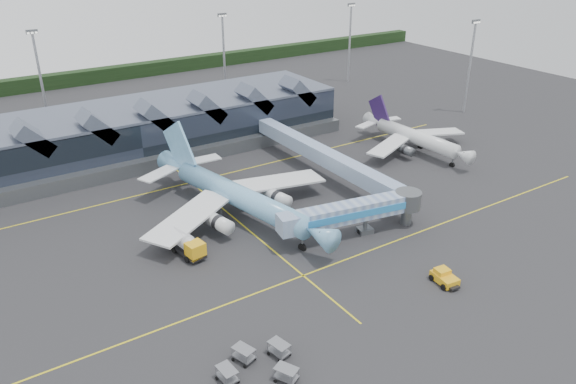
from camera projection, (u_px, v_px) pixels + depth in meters
ground at (272, 249)px, 80.99m from camera, size 260.00×260.00×0.00m
taxi_stripes at (239, 222)px, 88.55m from camera, size 120.00×60.00×0.01m
tree_line_far at (74, 79)px, 163.30m from camera, size 260.00×4.00×4.00m
terminal at (126, 132)px, 112.19m from camera, size 90.00×22.25×12.52m
light_masts at (208, 64)px, 133.47m from camera, size 132.40×42.56×22.45m
main_airliner at (235, 195)px, 88.77m from camera, size 34.24×39.94×12.90m
regional_jet at (413, 136)px, 115.31m from camera, size 26.15×28.46×9.78m
jet_bridge at (361, 211)px, 83.37m from camera, size 23.39×7.25×5.63m
fuel_truck at (181, 240)px, 79.95m from camera, size 3.75×9.56×3.18m
pushback_tug at (444, 277)px, 73.14m from camera, size 2.96×4.26×1.79m
baggage_carts at (259, 362)px, 58.78m from camera, size 8.31×7.72×1.65m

